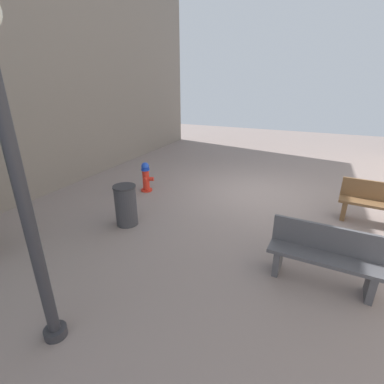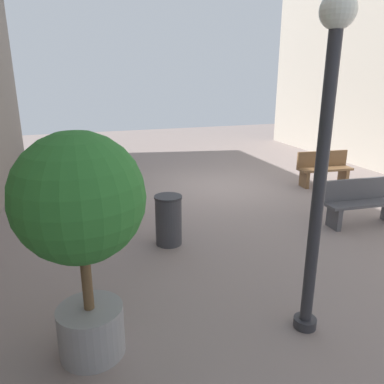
{
  "view_description": "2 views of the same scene",
  "coord_description": "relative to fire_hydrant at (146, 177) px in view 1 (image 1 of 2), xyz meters",
  "views": [
    {
      "loc": [
        -1.34,
        7.65,
        3.04
      ],
      "look_at": [
        1.0,
        2.3,
        0.7
      ],
      "focal_mm": 26.07,
      "sensor_mm": 36.0,
      "label": 1
    },
    {
      "loc": [
        3.9,
        9.22,
        3.0
      ],
      "look_at": [
        1.36,
        1.73,
        0.51
      ],
      "focal_mm": 35.13,
      "sensor_mm": 36.0,
      "label": 2
    }
  ],
  "objects": [
    {
      "name": "ground_plane",
      "position": [
        -2.98,
        -1.14,
        -0.43
      ],
      "size": [
        23.4,
        23.4,
        0.0
      ],
      "primitive_type": "plane",
      "color": "gray"
    },
    {
      "name": "trash_bin",
      "position": [
        -0.71,
        1.94,
        0.03
      ],
      "size": [
        0.5,
        0.5,
        0.92
      ],
      "color": "#38383D",
      "rests_on": "ground_plane"
    },
    {
      "name": "fire_hydrant",
      "position": [
        0.0,
        0.0,
        0.0
      ],
      "size": [
        0.4,
        0.42,
        0.87
      ],
      "color": "red",
      "rests_on": "ground_plane"
    },
    {
      "name": "street_lamp",
      "position": [
        -1.67,
        4.8,
        1.91
      ],
      "size": [
        0.36,
        0.36,
        3.76
      ],
      "color": "#2D2D33",
      "rests_on": "ground_plane"
    },
    {
      "name": "bench_near",
      "position": [
        -5.82,
        -0.37,
        0.06
      ],
      "size": [
        1.55,
        0.59,
        0.95
      ],
      "color": "brown",
      "rests_on": "ground_plane"
    },
    {
      "name": "bench_far",
      "position": [
        -4.74,
        2.29,
        0.06
      ],
      "size": [
        1.71,
        0.56,
        0.95
      ],
      "color": "#4C4C51",
      "rests_on": "ground_plane"
    }
  ]
}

